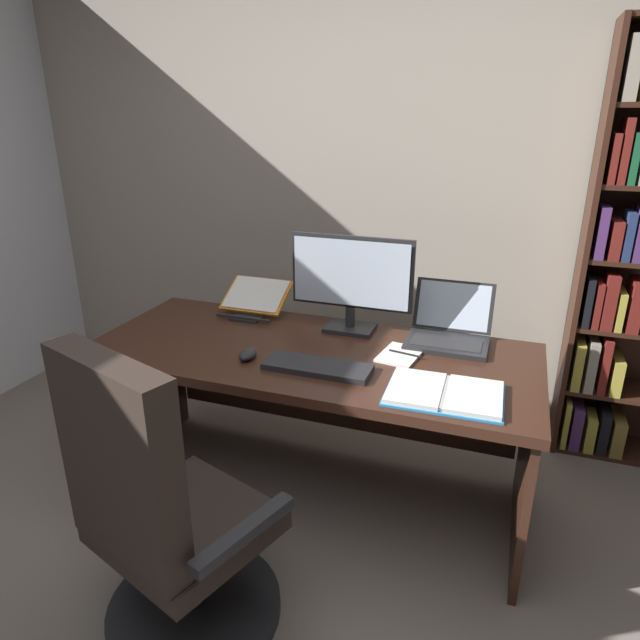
{
  "coord_description": "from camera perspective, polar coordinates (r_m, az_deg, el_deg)",
  "views": [
    {
      "loc": [
        0.63,
        -1.04,
        1.68
      ],
      "look_at": [
        -0.07,
        0.94,
        0.87
      ],
      "focal_mm": 31.54,
      "sensor_mm": 36.0,
      "label": 1
    }
  ],
  "objects": [
    {
      "name": "wall_back",
      "position": [
        3.18,
        8.17,
        13.14
      ],
      "size": [
        5.15,
        0.12,
        2.52
      ],
      "primitive_type": "cube",
      "color": "#A89E8E",
      "rests_on": "ground"
    },
    {
      "name": "desk",
      "position": [
        2.52,
        -0.31,
        -6.14
      ],
      "size": [
        1.88,
        0.8,
        0.71
      ],
      "color": "#381E14",
      "rests_on": "ground"
    },
    {
      "name": "office_chair",
      "position": [
        1.94,
        -15.72,
        -19.36
      ],
      "size": [
        0.7,
        0.62,
        1.06
      ],
      "rotation": [
        0.0,
        0.0,
        -0.33
      ],
      "color": "#232326",
      "rests_on": "ground"
    },
    {
      "name": "monitor",
      "position": [
        2.51,
        3.18,
        3.83
      ],
      "size": [
        0.56,
        0.16,
        0.44
      ],
      "color": "#232326",
      "rests_on": "desk"
    },
    {
      "name": "laptop",
      "position": [
        2.5,
        12.96,
        -1.05
      ],
      "size": [
        0.34,
        0.32,
        0.24
      ],
      "color": "#232326",
      "rests_on": "desk"
    },
    {
      "name": "keyboard",
      "position": [
        2.19,
        -0.26,
        -4.79
      ],
      "size": [
        0.42,
        0.15,
        0.02
      ],
      "primitive_type": "cube",
      "color": "#232326",
      "rests_on": "desk"
    },
    {
      "name": "computer_mouse",
      "position": [
        2.3,
        -7.33,
        -3.48
      ],
      "size": [
        0.06,
        0.1,
        0.04
      ],
      "primitive_type": "ellipsoid",
      "color": "#232326",
      "rests_on": "desk"
    },
    {
      "name": "reading_stand_with_book",
      "position": [
        2.79,
        -6.62,
        2.2
      ],
      "size": [
        0.31,
        0.27,
        0.15
      ],
      "color": "#232326",
      "rests_on": "desk"
    },
    {
      "name": "open_binder",
      "position": [
        2.05,
        12.51,
        -7.25
      ],
      "size": [
        0.42,
        0.29,
        0.02
      ],
      "rotation": [
        0.0,
        0.0,
        0.02
      ],
      "color": "#2D84C6",
      "rests_on": "desk"
    },
    {
      "name": "notepad",
      "position": [
        2.33,
        8.13,
        -3.51
      ],
      "size": [
        0.18,
        0.23,
        0.01
      ],
      "primitive_type": "cube",
      "rotation": [
        0.0,
        0.0,
        -0.15
      ],
      "color": "white",
      "rests_on": "desk"
    },
    {
      "name": "pen",
      "position": [
        2.33,
        8.62,
        -3.37
      ],
      "size": [
        0.14,
        0.03,
        0.01
      ],
      "primitive_type": "cylinder",
      "rotation": [
        0.0,
        1.57,
        -0.19
      ],
      "color": "black",
      "rests_on": "notepad"
    }
  ]
}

